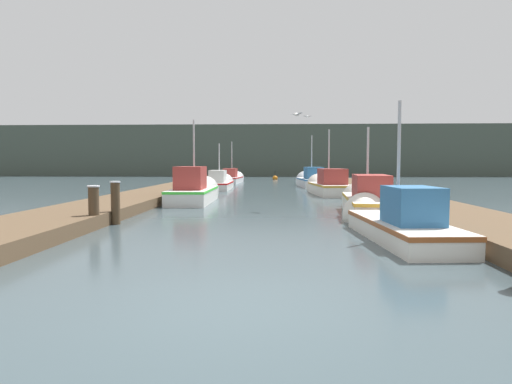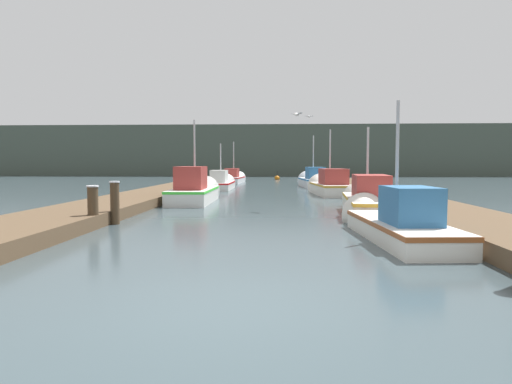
{
  "view_description": "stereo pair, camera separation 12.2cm",
  "coord_description": "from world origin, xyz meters",
  "px_view_note": "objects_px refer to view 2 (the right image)",
  "views": [
    {
      "loc": [
        0.46,
        -5.71,
        1.86
      ],
      "look_at": [
        -0.33,
        11.6,
        0.71
      ],
      "focal_mm": 32.0,
      "sensor_mm": 36.0,
      "label": 1
    },
    {
      "loc": [
        0.58,
        -5.7,
        1.86
      ],
      "look_at": [
        -0.33,
        11.6,
        0.71
      ],
      "focal_mm": 32.0,
      "sensor_mm": 36.0,
      "label": 2
    }
  ],
  "objects_px": {
    "fishing_boat_6": "(234,178)",
    "mooring_piling_0": "(93,207)",
    "fishing_boat_1": "(367,201)",
    "seagull_lead": "(297,114)",
    "fishing_boat_0": "(392,222)",
    "fishing_boat_2": "(196,191)",
    "fishing_boat_3": "(329,186)",
    "mooring_piling_2": "(347,181)",
    "channel_buoy": "(277,178)",
    "fishing_boat_5": "(313,180)",
    "fishing_boat_4": "(221,183)",
    "mooring_piling_1": "(115,203)",
    "seagull_1": "(309,117)"
  },
  "relations": [
    {
      "from": "fishing_boat_4",
      "to": "fishing_boat_6",
      "type": "relative_size",
      "value": 0.92
    },
    {
      "from": "mooring_piling_1",
      "to": "seagull_1",
      "type": "xyz_separation_m",
      "value": [
        6.82,
        17.62,
        4.22
      ]
    },
    {
      "from": "fishing_boat_1",
      "to": "mooring_piling_0",
      "type": "bearing_deg",
      "value": -150.28
    },
    {
      "from": "fishing_boat_3",
      "to": "fishing_boat_4",
      "type": "xyz_separation_m",
      "value": [
        -6.81,
        4.7,
        -0.09
      ]
    },
    {
      "from": "fishing_boat_2",
      "to": "channel_buoy",
      "type": "distance_m",
      "value": 26.67
    },
    {
      "from": "fishing_boat_4",
      "to": "fishing_boat_5",
      "type": "relative_size",
      "value": 0.91
    },
    {
      "from": "fishing_boat_0",
      "to": "fishing_boat_2",
      "type": "bearing_deg",
      "value": 120.43
    },
    {
      "from": "fishing_boat_5",
      "to": "fishing_boat_2",
      "type": "bearing_deg",
      "value": -120.41
    },
    {
      "from": "fishing_boat_2",
      "to": "mooring_piling_0",
      "type": "height_order",
      "value": "fishing_boat_2"
    },
    {
      "from": "fishing_boat_1",
      "to": "mooring_piling_2",
      "type": "bearing_deg",
      "value": 89.47
    },
    {
      "from": "fishing_boat_6",
      "to": "mooring_piling_0",
      "type": "bearing_deg",
      "value": -89.05
    },
    {
      "from": "fishing_boat_4",
      "to": "seagull_1",
      "type": "distance_m",
      "value": 7.43
    },
    {
      "from": "fishing_boat_6",
      "to": "seagull_lead",
      "type": "distance_m",
      "value": 22.76
    },
    {
      "from": "fishing_boat_4",
      "to": "fishing_boat_1",
      "type": "bearing_deg",
      "value": -64.56
    },
    {
      "from": "fishing_boat_1",
      "to": "mooring_piling_1",
      "type": "bearing_deg",
      "value": -155.46
    },
    {
      "from": "mooring_piling_1",
      "to": "fishing_boat_0",
      "type": "bearing_deg",
      "value": -13.66
    },
    {
      "from": "fishing_boat_2",
      "to": "fishing_boat_4",
      "type": "bearing_deg",
      "value": 89.91
    },
    {
      "from": "fishing_boat_3",
      "to": "fishing_boat_5",
      "type": "relative_size",
      "value": 1.06
    },
    {
      "from": "fishing_boat_5",
      "to": "channel_buoy",
      "type": "height_order",
      "value": "fishing_boat_5"
    },
    {
      "from": "mooring_piling_1",
      "to": "fishing_boat_5",
      "type": "bearing_deg",
      "value": 70.82
    },
    {
      "from": "fishing_boat_1",
      "to": "fishing_boat_4",
      "type": "distance_m",
      "value": 16.37
    },
    {
      "from": "seagull_1",
      "to": "fishing_boat_3",
      "type": "bearing_deg",
      "value": 97.76
    },
    {
      "from": "fishing_boat_4",
      "to": "channel_buoy",
      "type": "relative_size",
      "value": 4.97
    },
    {
      "from": "fishing_boat_2",
      "to": "seagull_1",
      "type": "relative_size",
      "value": 10.35
    },
    {
      "from": "fishing_boat_1",
      "to": "seagull_lead",
      "type": "bearing_deg",
      "value": 149.51
    },
    {
      "from": "fishing_boat_0",
      "to": "fishing_boat_4",
      "type": "relative_size",
      "value": 1.11
    },
    {
      "from": "seagull_lead",
      "to": "seagull_1",
      "type": "bearing_deg",
      "value": -46.28
    },
    {
      "from": "mooring_piling_1",
      "to": "mooring_piling_2",
      "type": "bearing_deg",
      "value": 58.44
    },
    {
      "from": "fishing_boat_1",
      "to": "channel_buoy",
      "type": "height_order",
      "value": "fishing_boat_1"
    },
    {
      "from": "mooring_piling_2",
      "to": "fishing_boat_1",
      "type": "bearing_deg",
      "value": -94.86
    },
    {
      "from": "mooring_piling_2",
      "to": "channel_buoy",
      "type": "distance_m",
      "value": 20.06
    },
    {
      "from": "fishing_boat_1",
      "to": "seagull_1",
      "type": "xyz_separation_m",
      "value": [
        -1.13,
        14.69,
        4.39
      ]
    },
    {
      "from": "mooring_piling_0",
      "to": "fishing_boat_4",
      "type": "bearing_deg",
      "value": 86.48
    },
    {
      "from": "fishing_boat_0",
      "to": "mooring_piling_2",
      "type": "height_order",
      "value": "fishing_boat_0"
    },
    {
      "from": "fishing_boat_0",
      "to": "fishing_boat_2",
      "type": "relative_size",
      "value": 1.0
    },
    {
      "from": "fishing_boat_0",
      "to": "mooring_piling_2",
      "type": "xyz_separation_m",
      "value": [
        1.26,
        16.43,
        0.34
      ]
    },
    {
      "from": "fishing_boat_3",
      "to": "fishing_boat_4",
      "type": "relative_size",
      "value": 1.16
    },
    {
      "from": "channel_buoy",
      "to": "fishing_boat_1",
      "type": "bearing_deg",
      "value": -83.88
    },
    {
      "from": "fishing_boat_5",
      "to": "mooring_piling_0",
      "type": "xyz_separation_m",
      "value": [
        -7.61,
        -22.11,
        0.14
      ]
    },
    {
      "from": "fishing_boat_0",
      "to": "fishing_boat_4",
      "type": "xyz_separation_m",
      "value": [
        -6.79,
        19.56,
        0.02
      ]
    },
    {
      "from": "fishing_boat_0",
      "to": "mooring_piling_1",
      "type": "height_order",
      "value": "fishing_boat_0"
    },
    {
      "from": "fishing_boat_6",
      "to": "channel_buoy",
      "type": "bearing_deg",
      "value": 66.88
    },
    {
      "from": "fishing_boat_5",
      "to": "fishing_boat_6",
      "type": "bearing_deg",
      "value": 134.59
    },
    {
      "from": "fishing_boat_3",
      "to": "seagull_lead",
      "type": "relative_size",
      "value": 12.09
    },
    {
      "from": "fishing_boat_2",
      "to": "mooring_piling_0",
      "type": "relative_size",
      "value": 4.74
    },
    {
      "from": "mooring_piling_0",
      "to": "fishing_boat_6",
      "type": "bearing_deg",
      "value": 87.63
    },
    {
      "from": "fishing_boat_3",
      "to": "mooring_piling_0",
      "type": "bearing_deg",
      "value": -125.03
    },
    {
      "from": "fishing_boat_2",
      "to": "fishing_boat_6",
      "type": "bearing_deg",
      "value": 89.68
    },
    {
      "from": "mooring_piling_1",
      "to": "channel_buoy",
      "type": "distance_m",
      "value": 34.45
    },
    {
      "from": "fishing_boat_1",
      "to": "fishing_boat_6",
      "type": "distance_m",
      "value": 24.75
    }
  ]
}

